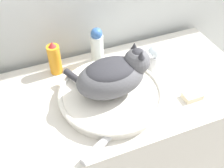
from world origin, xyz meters
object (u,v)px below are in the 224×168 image
at_px(spray_bottle_trigger, 55,59).
at_px(lotion_bottle_white, 97,46).
at_px(faucet, 152,57).
at_px(soap_bar, 192,96).
at_px(cream_tube, 100,146).
at_px(cat, 114,74).

height_order(spray_bottle_trigger, lotion_bottle_white, lotion_bottle_white).
xyz_separation_m(spray_bottle_trigger, lotion_bottle_white, (0.20, 0.00, 0.02)).
bearing_deg(lotion_bottle_white, spray_bottle_trigger, 180.00).
bearing_deg(faucet, soap_bar, 89.32).
relative_size(faucet, cream_tube, 1.03).
height_order(cream_tube, soap_bar, cream_tube).
xyz_separation_m(cat, cream_tube, (-0.13, -0.20, -0.12)).
bearing_deg(spray_bottle_trigger, cream_tube, -84.75).
xyz_separation_m(spray_bottle_trigger, soap_bar, (0.47, -0.37, -0.06)).
distance_m(lotion_bottle_white, soap_bar, 0.47).
distance_m(spray_bottle_trigger, lotion_bottle_white, 0.20).
xyz_separation_m(lotion_bottle_white, cream_tube, (-0.15, -0.45, -0.08)).
bearing_deg(cat, soap_bar, -23.04).
xyz_separation_m(cat, soap_bar, (0.30, -0.12, -0.12)).
height_order(lotion_bottle_white, cream_tube, lotion_bottle_white).
bearing_deg(spray_bottle_trigger, soap_bar, -37.73).
relative_size(spray_bottle_trigger, lotion_bottle_white, 0.89).
distance_m(spray_bottle_trigger, soap_bar, 0.60).
bearing_deg(lotion_bottle_white, soap_bar, -52.87).
bearing_deg(lotion_bottle_white, cat, -94.87).
bearing_deg(soap_bar, lotion_bottle_white, 127.13).
bearing_deg(cat, lotion_bottle_white, 83.18).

